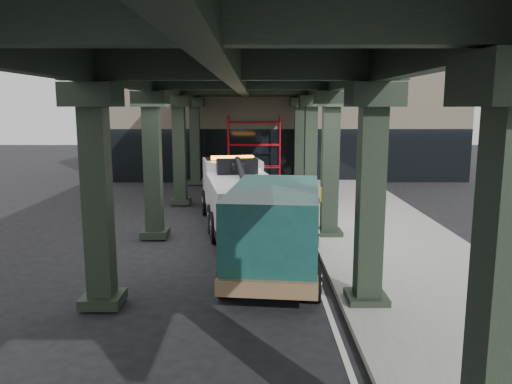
{
  "coord_description": "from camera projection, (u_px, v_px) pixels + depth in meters",
  "views": [
    {
      "loc": [
        0.07,
        -14.77,
        4.5
      ],
      "look_at": [
        0.09,
        1.59,
        1.7
      ],
      "focal_mm": 35.0,
      "sensor_mm": 36.0,
      "label": 1
    }
  ],
  "objects": [
    {
      "name": "viaduct",
      "position": [
        241.0,
        77.0,
        16.37
      ],
      "size": [
        7.4,
        32.0,
        6.4
      ],
      "color": "black",
      "rests_on": "ground"
    },
    {
      "name": "towed_van",
      "position": [
        276.0,
        227.0,
        13.44
      ],
      "size": [
        2.97,
        6.24,
        2.44
      ],
      "rotation": [
        0.0,
        0.0,
        -0.11
      ],
      "color": "#113E3A",
      "rests_on": "ground"
    },
    {
      "name": "ground",
      "position": [
        253.0,
        255.0,
        15.32
      ],
      "size": [
        90.0,
        90.0,
        0.0
      ],
      "primitive_type": "plane",
      "color": "black",
      "rests_on": "ground"
    },
    {
      "name": "sidewalk",
      "position": [
        383.0,
        236.0,
        17.28
      ],
      "size": [
        5.0,
        40.0,
        0.15
      ],
      "primitive_type": "cube",
      "color": "gray",
      "rests_on": "ground"
    },
    {
      "name": "lane_stripe",
      "position": [
        302.0,
        238.0,
        17.29
      ],
      "size": [
        0.12,
        38.0,
        0.01
      ],
      "primitive_type": "cube",
      "color": "silver",
      "rests_on": "ground"
    },
    {
      "name": "tow_truck",
      "position": [
        238.0,
        193.0,
        18.83
      ],
      "size": [
        3.48,
        8.35,
        2.66
      ],
      "rotation": [
        0.0,
        0.0,
        0.17
      ],
      "color": "black",
      "rests_on": "ground"
    },
    {
      "name": "building",
      "position": [
        283.0,
        114.0,
        34.36
      ],
      "size": [
        22.0,
        10.0,
        8.0
      ],
      "primitive_type": "cube",
      "color": "#C6B793",
      "rests_on": "ground"
    },
    {
      "name": "scaffolding",
      "position": [
        254.0,
        148.0,
        29.4
      ],
      "size": [
        3.08,
        0.88,
        4.0
      ],
      "color": "red",
      "rests_on": "ground"
    }
  ]
}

